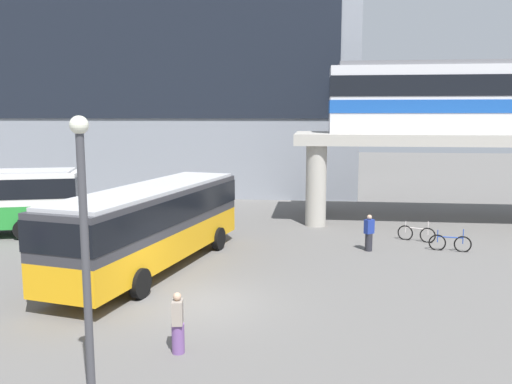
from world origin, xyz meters
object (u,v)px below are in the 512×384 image
bicycle_silver (416,234)px  pedestrian_by_bike_rack (178,325)px  pedestrian_at_kerb (369,234)px  bus_main (153,219)px  bicycle_blue (450,243)px  station_building (186,59)px

bicycle_silver → pedestrian_by_bike_rack: (-8.13, -12.84, 0.37)m
pedestrian_at_kerb → pedestrian_by_bike_rack: pedestrian_at_kerb is taller
bus_main → pedestrian_by_bike_rack: bus_main is taller
bicycle_blue → pedestrian_at_kerb: (-3.54, -0.36, 0.40)m
bus_main → bicycle_silver: bus_main is taller
bus_main → bicycle_blue: bearing=18.7°
bus_main → pedestrian_by_bike_rack: (2.83, -7.03, -1.26)m
station_building → bicycle_blue: bearing=-50.9°
station_building → bicycle_silver: (15.66, -18.96, -10.15)m
bicycle_blue → pedestrian_by_bike_rack: pedestrian_by_bike_rack is taller
station_building → pedestrian_at_kerb: station_building is taller
pedestrian_at_kerb → station_building: bearing=122.2°
bicycle_blue → pedestrian_at_kerb: pedestrian_at_kerb is taller
bicycle_blue → pedestrian_by_bike_rack: (-9.26, -11.12, 0.37)m
station_building → bicycle_blue: station_building is taller
bicycle_silver → pedestrian_by_bike_rack: pedestrian_by_bike_rack is taller
pedestrian_at_kerb → pedestrian_by_bike_rack: size_ratio=1.03×
station_building → bus_main: station_building is taller
bus_main → bicycle_silver: (10.97, 5.80, -1.63)m
bicycle_silver → pedestrian_at_kerb: 3.21m
bicycle_blue → station_building: bearing=129.1°
station_building → bus_main: bearing=-79.3°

